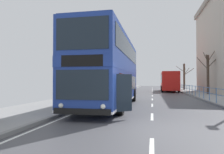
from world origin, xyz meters
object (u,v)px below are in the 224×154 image
at_px(double_decker_bus_main, 110,71).
at_px(background_bus_far_lane, 169,81).
at_px(bare_tree_far_00, 184,76).
at_px(bare_tree_far_01, 208,72).

xyz_separation_m(double_decker_bus_main, background_bus_far_lane, (5.47, 22.15, -0.65)).
relative_size(bare_tree_far_00, bare_tree_far_01, 0.89).
xyz_separation_m(background_bus_far_lane, bare_tree_far_00, (3.10, 4.79, 0.98)).
xyz_separation_m(double_decker_bus_main, bare_tree_far_01, (9.29, 13.14, 0.40)).
relative_size(double_decker_bus_main, bare_tree_far_00, 2.35).
bearing_deg(bare_tree_far_00, background_bus_far_lane, -122.85).
bearing_deg(bare_tree_far_01, double_decker_bus_main, -125.27).
bearing_deg(bare_tree_far_01, bare_tree_far_00, 93.00).
distance_m(double_decker_bus_main, bare_tree_far_00, 28.28).
bearing_deg(bare_tree_far_00, bare_tree_far_01, -87.00).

